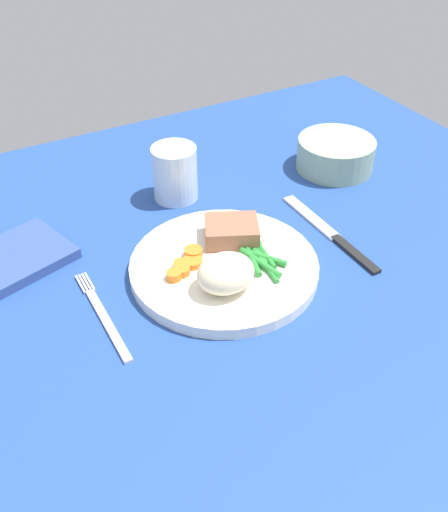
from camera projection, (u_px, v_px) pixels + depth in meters
The scene contains 11 objects.
dining_table at pixel (194, 280), 74.76cm from camera, with size 120.00×90.00×2.00cm.
dinner_plate at pixel (224, 267), 74.02cm from camera, with size 24.13×24.13×1.60cm, color white.
meat_portion at pixel (232, 231), 76.56cm from camera, with size 7.01×5.67×2.63cm, color #936047.
mashed_potatoes at pixel (226, 273), 68.33cm from camera, with size 7.11×5.99×4.47cm, color beige.
carrot_slices at pixel (186, 263), 72.58cm from camera, with size 6.27×5.09×1.09cm.
green_beans at pixel (259, 257), 73.72cm from camera, with size 4.85×10.19×0.88cm.
fork at pixel (103, 315), 67.96cm from camera, with size 1.44×16.60×0.40cm.
knife at pixel (331, 234), 80.64cm from camera, with size 1.70×20.50×0.64cm.
water_glass at pixel (175, 177), 86.48cm from camera, with size 6.73×6.73×8.25cm.
salad_bowl at pixel (336, 152), 93.81cm from camera, with size 12.48×12.48×5.05cm.
napkin at pixel (19, 256), 75.91cm from camera, with size 12.34×10.57×1.41cm, color #334C8C.
Camera 1 is at (-24.06, -51.53, 49.79)cm, focal length 40.60 mm.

